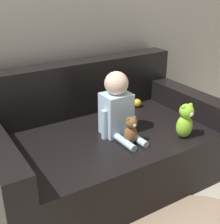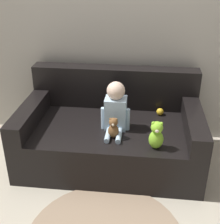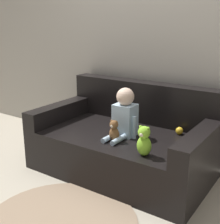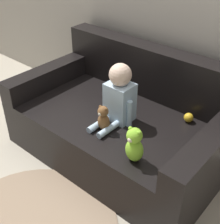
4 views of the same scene
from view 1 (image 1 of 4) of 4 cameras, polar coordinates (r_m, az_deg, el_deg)
name	(u,v)px [view 1 (image 1 of 4)]	position (r m, az deg, el deg)	size (l,w,h in m)	color
ground_plane	(106,178)	(2.43, -0.81, -11.96)	(12.00, 12.00, 0.00)	#B7AD99
couch	(101,143)	(2.32, -1.63, -5.61)	(1.66, 0.99, 0.82)	black
person_baby	(117,107)	(2.11, 1.31, 0.87)	(0.26, 0.36, 0.45)	silver
teddy_bear_brown	(131,131)	(2.03, 3.84, -3.52)	(0.11, 0.09, 0.19)	brown
plush_toy_side	(185,121)	(2.15, 13.58, -1.61)	(0.12, 0.11, 0.25)	#8CD133
toy_ball	(137,103)	(2.63, 4.99, 1.66)	(0.07, 0.07, 0.07)	gold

